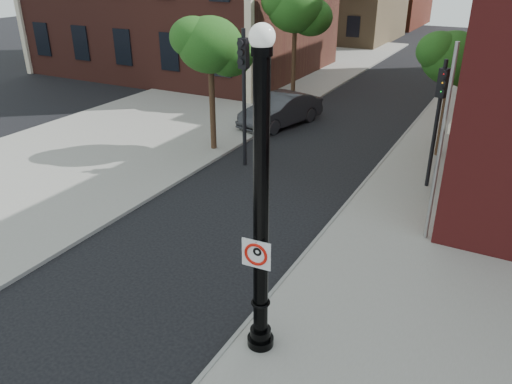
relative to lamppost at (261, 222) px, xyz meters
The scene contains 13 objects.
ground 4.02m from the lamppost, behind, with size 120.00×120.00×0.00m, color black.
sidewalk_right 10.94m from the lamppost, 71.36° to the left, with size 8.00×60.00×0.12m, color gray.
sidewalk_left 21.62m from the lamppost, 122.92° to the left, with size 10.00×50.00×0.12m, color gray.
curb_edge 10.42m from the lamppost, 93.36° to the left, with size 0.10×60.00×0.14m, color gray.
lamppost is the anchor object (origin of this frame).
no_parking_sign 0.63m from the lamppost, 93.03° to the right, with size 0.59×0.09×0.59m.
parked_car 15.85m from the lamppost, 114.14° to the left, with size 1.64×4.70×1.55m, color #2D2D32.
traffic_signal_left 10.40m from the lamppost, 121.31° to the left, with size 0.34×0.43×5.24m.
traffic_signal_right 10.08m from the lamppost, 81.65° to the left, with size 0.34×0.40×4.56m.
utility_pole 6.58m from the lamppost, 70.78° to the left, with size 0.11×0.11×5.65m, color #999999.
street_tree_a 12.27m from the lamppost, 127.00° to the left, with size 3.06×2.77×5.52m.
street_tree_b 20.06m from the lamppost, 112.35° to the left, with size 3.56×3.22×6.41m.
street_tree_c 13.52m from the lamppost, 84.63° to the left, with size 2.81×2.54×5.06m.
Camera 1 is at (6.42, -7.21, 7.48)m, focal length 35.00 mm.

